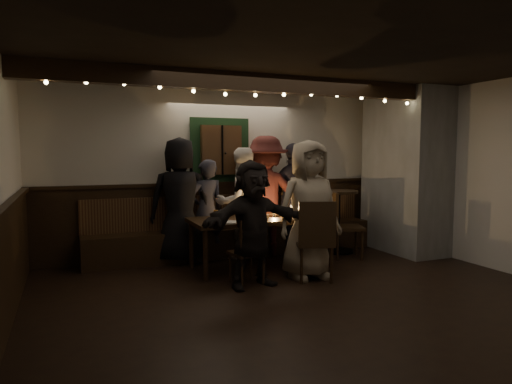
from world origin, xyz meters
name	(u,v)px	position (x,y,z in m)	size (l,w,h in m)	color
room	(323,189)	(1.07, 1.42, 1.07)	(6.02, 5.01, 2.62)	black
dining_table	(261,222)	(0.06, 1.40, 0.65)	(1.98, 0.85, 0.86)	black
chair_near_left	(250,248)	(-0.40, 0.66, 0.46)	(0.42, 0.42, 0.82)	black
chair_near_right	(315,236)	(0.41, 0.49, 0.58)	(0.59, 0.59, 1.02)	black
chair_end	(341,221)	(1.42, 1.46, 0.57)	(0.59, 0.59, 1.01)	black
high_top	(338,213)	(1.60, 1.84, 0.63)	(0.63, 0.63, 1.00)	black
person_a	(180,201)	(-0.92, 2.10, 0.92)	(0.90, 0.58, 1.83)	black
person_b	(207,210)	(-0.54, 2.07, 0.76)	(0.55, 0.36, 1.51)	#2E2D38
person_c	(241,203)	(0.00, 2.04, 0.84)	(0.82, 0.64, 1.69)	silver
person_d	(266,196)	(0.44, 2.09, 0.93)	(1.21, 0.69, 1.87)	#401817
person_e	(295,198)	(0.93, 2.06, 0.88)	(1.03, 0.43, 1.76)	#23202D
person_f	(253,224)	(-0.39, 0.60, 0.77)	(1.42, 0.45, 1.54)	black
person_g	(308,210)	(0.42, 0.69, 0.89)	(0.87, 0.56, 1.78)	tan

